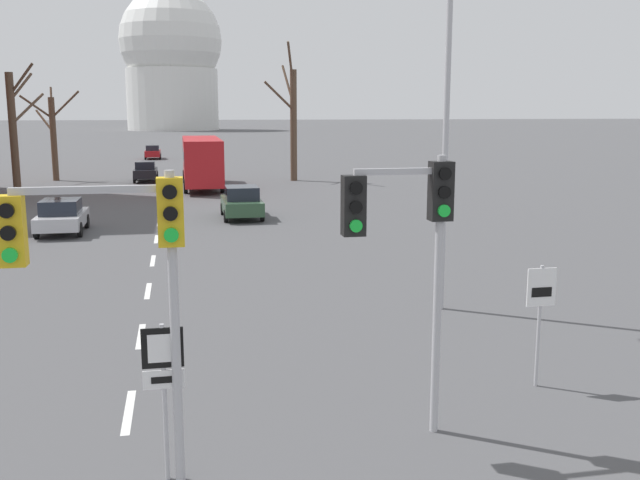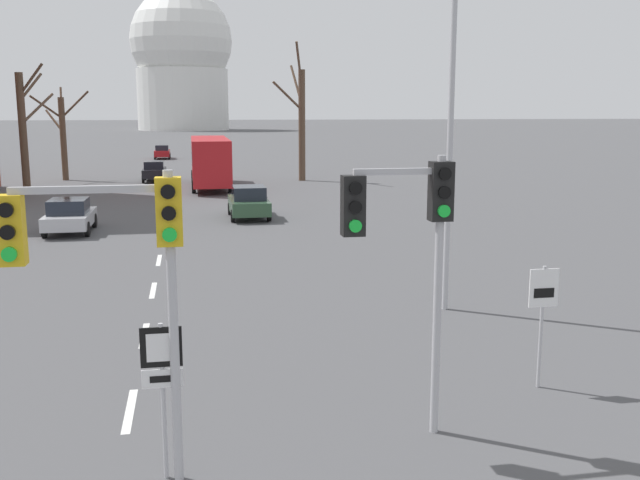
% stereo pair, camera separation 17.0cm
% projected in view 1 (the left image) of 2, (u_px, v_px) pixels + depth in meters
% --- Properties ---
extents(lane_stripe_1, '(0.16, 2.00, 0.01)m').
position_uv_depth(lane_stripe_1, '(129.00, 411.00, 13.02)').
color(lane_stripe_1, silver).
rests_on(lane_stripe_1, ground_plane).
extents(lane_stripe_2, '(0.16, 2.00, 0.01)m').
position_uv_depth(lane_stripe_2, '(141.00, 336.00, 17.36)').
color(lane_stripe_2, silver).
rests_on(lane_stripe_2, ground_plane).
extents(lane_stripe_3, '(0.16, 2.00, 0.01)m').
position_uv_depth(lane_stripe_3, '(148.00, 291.00, 21.70)').
color(lane_stripe_3, silver).
rests_on(lane_stripe_3, ground_plane).
extents(lane_stripe_4, '(0.16, 2.00, 0.01)m').
position_uv_depth(lane_stripe_4, '(153.00, 261.00, 26.05)').
color(lane_stripe_4, silver).
rests_on(lane_stripe_4, ground_plane).
extents(lane_stripe_5, '(0.16, 2.00, 0.01)m').
position_uv_depth(lane_stripe_5, '(156.00, 239.00, 30.39)').
color(lane_stripe_5, silver).
rests_on(lane_stripe_5, ground_plane).
extents(lane_stripe_6, '(0.16, 2.00, 0.01)m').
position_uv_depth(lane_stripe_6, '(159.00, 223.00, 34.73)').
color(lane_stripe_6, silver).
rests_on(lane_stripe_6, ground_plane).
extents(lane_stripe_7, '(0.16, 2.00, 0.01)m').
position_uv_depth(lane_stripe_7, '(161.00, 210.00, 39.07)').
color(lane_stripe_7, silver).
rests_on(lane_stripe_7, ground_plane).
extents(lane_stripe_8, '(0.16, 2.00, 0.01)m').
position_uv_depth(lane_stripe_8, '(163.00, 200.00, 43.42)').
color(lane_stripe_8, silver).
rests_on(lane_stripe_8, ground_plane).
extents(lane_stripe_9, '(0.16, 2.00, 0.01)m').
position_uv_depth(lane_stripe_9, '(164.00, 192.00, 47.76)').
color(lane_stripe_9, silver).
rests_on(lane_stripe_9, ground_plane).
extents(lane_stripe_10, '(0.16, 2.00, 0.01)m').
position_uv_depth(lane_stripe_10, '(165.00, 185.00, 52.10)').
color(lane_stripe_10, silver).
rests_on(lane_stripe_10, ground_plane).
extents(lane_stripe_11, '(0.16, 2.00, 0.01)m').
position_uv_depth(lane_stripe_11, '(166.00, 179.00, 56.44)').
color(lane_stripe_11, silver).
rests_on(lane_stripe_11, ground_plane).
extents(traffic_signal_centre_tall, '(2.46, 0.34, 4.62)m').
position_uv_depth(traffic_signal_centre_tall, '(116.00, 252.00, 9.84)').
color(traffic_signal_centre_tall, '#B2B2B7').
rests_on(traffic_signal_centre_tall, ground_plane).
extents(traffic_signal_near_right, '(1.81, 0.34, 4.72)m').
position_uv_depth(traffic_signal_near_right, '(410.00, 227.00, 11.50)').
color(traffic_signal_near_right, '#B2B2B7').
rests_on(traffic_signal_near_right, ground_plane).
extents(route_sign_post, '(0.60, 0.08, 2.41)m').
position_uv_depth(route_sign_post, '(164.00, 375.00, 10.35)').
color(route_sign_post, '#B2B2B7').
rests_on(route_sign_post, ground_plane).
extents(speed_limit_sign, '(0.60, 0.08, 2.47)m').
position_uv_depth(speed_limit_sign, '(540.00, 305.00, 13.94)').
color(speed_limit_sign, '#B2B2B7').
rests_on(speed_limit_sign, ground_plane).
extents(street_lamp_right, '(1.67, 0.36, 8.95)m').
position_uv_depth(street_lamp_right, '(437.00, 112.00, 18.77)').
color(street_lamp_right, '#B2B2B7').
rests_on(street_lamp_right, ground_plane).
extents(sedan_near_left, '(1.97, 4.16, 1.64)m').
position_uv_depth(sedan_near_left, '(242.00, 202.00, 36.15)').
color(sedan_near_left, '#2D4C33').
rests_on(sedan_near_left, ground_plane).
extents(sedan_near_right, '(1.74, 4.26, 1.56)m').
position_uv_depth(sedan_near_right, '(153.00, 152.00, 79.91)').
color(sedan_near_right, maroon).
rests_on(sedan_near_right, ground_plane).
extents(sedan_mid_centre, '(1.78, 3.92, 1.57)m').
position_uv_depth(sedan_mid_centre, '(146.00, 171.00, 54.66)').
color(sedan_mid_centre, black).
rests_on(sedan_mid_centre, ground_plane).
extents(sedan_far_left, '(1.96, 4.01, 1.54)m').
position_uv_depth(sedan_far_left, '(62.00, 216.00, 31.70)').
color(sedan_far_left, '#B7B7BC').
rests_on(sedan_far_left, ground_plane).
extents(city_bus, '(2.66, 10.80, 3.48)m').
position_uv_depth(city_bus, '(202.00, 159.00, 50.08)').
color(city_bus, red).
rests_on(city_bus, ground_plane).
extents(bare_tree_left_near, '(4.33, 2.98, 7.23)m').
position_uv_depth(bare_tree_left_near, '(53.00, 134.00, 55.02)').
color(bare_tree_left_near, brown).
rests_on(bare_tree_left_near, ground_plane).
extents(bare_tree_right_near, '(2.57, 3.68, 10.43)m').
position_uv_depth(bare_tree_right_near, '(293.00, 120.00, 54.79)').
color(bare_tree_right_near, brown).
rests_on(bare_tree_right_near, ground_plane).
extents(bare_tree_left_far, '(1.98, 2.88, 8.40)m').
position_uv_depth(bare_tree_left_far, '(15.00, 129.00, 46.31)').
color(bare_tree_left_far, brown).
rests_on(bare_tree_left_far, ground_plane).
extents(capitol_dome, '(27.26, 27.26, 38.51)m').
position_uv_depth(capitol_dome, '(171.00, 60.00, 192.04)').
color(capitol_dome, silver).
rests_on(capitol_dome, ground_plane).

